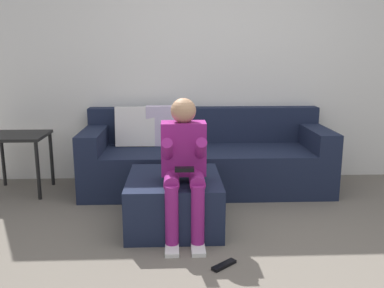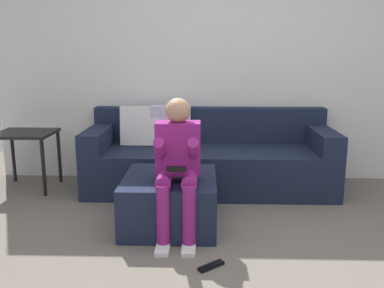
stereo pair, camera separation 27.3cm
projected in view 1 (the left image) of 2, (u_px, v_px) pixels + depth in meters
ground_plane at (247, 268)px, 2.77m from camera, size 6.53×6.53×0.00m
wall_back at (217, 64)px, 4.59m from camera, size 5.03×0.10×2.54m
couch_sectional at (204, 159)px, 4.37m from camera, size 2.49×0.87×0.85m
ottoman at (174, 201)px, 3.43m from camera, size 0.75×0.81×0.41m
person_seated at (184, 160)px, 3.16m from camera, size 0.34×0.58×1.06m
side_table at (18, 143)px, 4.18m from camera, size 0.57×0.52×0.60m
remote_near_ottoman at (224, 265)px, 2.79m from camera, size 0.18×0.16×0.02m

